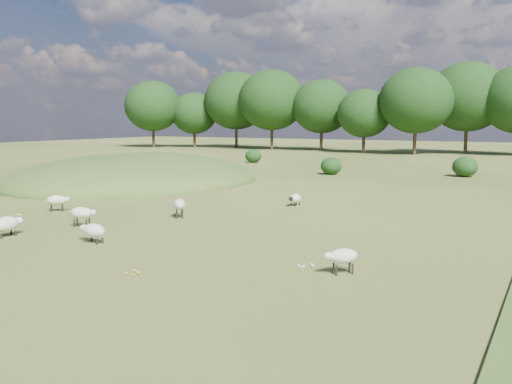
# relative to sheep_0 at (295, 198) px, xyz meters

# --- Properties ---
(ground) EXTENTS (160.00, 160.00, 0.00)m
(ground) POSITION_rel_sheep_0_xyz_m (-2.67, 13.06, -0.38)
(ground) COLOR #3E5019
(ground) RESTS_ON ground
(mound) EXTENTS (16.00, 20.00, 4.00)m
(mound) POSITION_rel_sheep_0_xyz_m (-14.67, 5.06, -0.38)
(mound) COLOR #33561E
(mound) RESTS_ON ground
(treeline) EXTENTS (96.28, 14.66, 11.70)m
(treeline) POSITION_rel_sheep_0_xyz_m (-3.73, 48.49, 6.18)
(treeline) COLOR black
(treeline) RESTS_ON ground
(shrubs) EXTENTS (23.10, 9.84, 1.57)m
(shrubs) POSITION_rel_sheep_0_xyz_m (-3.56, 20.22, 0.35)
(shrubs) COLOR black
(shrubs) RESTS_ON ground
(sheep_0) EXTENTS (0.52, 1.07, 0.61)m
(sheep_0) POSITION_rel_sheep_0_xyz_m (0.00, 0.00, 0.00)
(sheep_0) COLOR beige
(sheep_0) RESTS_ON ground
(sheep_1) EXTENTS (0.60, 1.33, 0.77)m
(sheep_1) POSITION_rel_sheep_0_xyz_m (-6.26, -12.21, 0.10)
(sheep_1) COLOR beige
(sheep_1) RESTS_ON ground
(sheep_2) EXTENTS (1.02, 1.15, 0.85)m
(sheep_2) POSITION_rel_sheep_0_xyz_m (-3.10, -5.66, 0.21)
(sheep_2) COLOR beige
(sheep_2) RESTS_ON ground
(sheep_3) EXTENTS (0.96, 0.94, 0.74)m
(sheep_3) POSITION_rel_sheep_0_xyz_m (6.57, -11.13, 0.13)
(sheep_3) COLOR beige
(sheep_3) RESTS_ON ground
(sheep_4) EXTENTS (1.23, 0.62, 0.70)m
(sheep_4) POSITION_rel_sheep_0_xyz_m (-2.65, -11.42, 0.05)
(sheep_4) COLOR beige
(sheep_4) RESTS_ON ground
(sheep_5) EXTENTS (1.03, 0.94, 0.77)m
(sheep_5) POSITION_rel_sheep_0_xyz_m (-9.26, -7.04, 0.15)
(sheep_5) COLOR beige
(sheep_5) RESTS_ON ground
(sheep_6) EXTENTS (1.18, 0.74, 0.82)m
(sheep_6) POSITION_rel_sheep_0_xyz_m (-5.24, -9.40, 0.19)
(sheep_6) COLOR beige
(sheep_6) RESTS_ON ground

